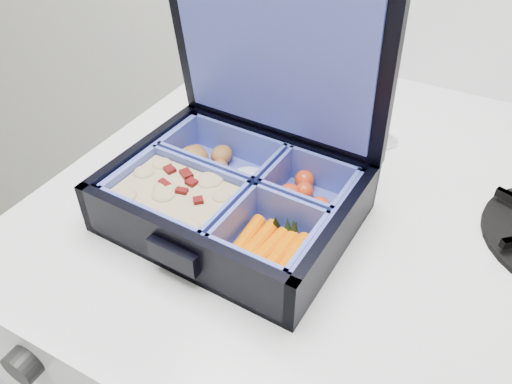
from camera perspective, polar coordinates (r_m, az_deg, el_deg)
The scene contains 3 objects.
bento_box at distance 0.49m, azimuth -2.62°, elevation -0.62°, with size 0.23×0.18×0.06m, color black, non-canonical shape.
burner_grate_rear at distance 0.77m, azimuth 5.99°, elevation 13.46°, with size 0.16×0.16×0.02m, color black.
fork at distance 0.59m, azimuth 8.97°, elevation 3.45°, with size 0.02×0.16×0.01m, color silver, non-canonical shape.
Camera 1 is at (0.31, 1.21, 1.33)m, focal length 35.00 mm.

